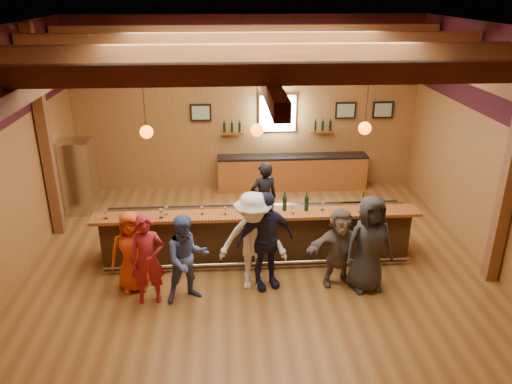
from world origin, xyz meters
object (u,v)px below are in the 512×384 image
(bar_counter, at_px, (257,233))
(stainless_fridge, at_px, (79,177))
(bottle_a, at_px, (285,203))
(customer_navy, at_px, (265,241))
(customer_dark, at_px, (369,244))
(ice_bucket, at_px, (262,207))
(customer_redvest, at_px, (147,260))
(customer_brown, at_px, (339,247))
(bartender, at_px, (264,199))
(customer_orange, at_px, (132,251))
(customer_denim, at_px, (187,259))
(customer_white, at_px, (253,241))
(back_bar_cabinet, at_px, (292,172))

(bar_counter, xyz_separation_m, stainless_fridge, (-4.12, 2.45, 0.38))
(bar_counter, height_order, bottle_a, bottle_a)
(customer_navy, bearing_deg, customer_dark, -24.71)
(customer_dark, height_order, ice_bucket, customer_dark)
(customer_redvest, bearing_deg, customer_brown, 0.32)
(customer_redvest, xyz_separation_m, customer_dark, (3.88, 0.16, 0.09))
(customer_navy, distance_m, bartender, 2.06)
(ice_bucket, relative_size, bottle_a, 0.66)
(customer_orange, distance_m, customer_navy, 2.39)
(customer_redvest, bearing_deg, customer_denim, -4.11)
(customer_navy, bearing_deg, bar_counter, 74.51)
(customer_white, bearing_deg, customer_redvest, -164.96)
(customer_dark, relative_size, bartender, 1.07)
(back_bar_cabinet, bearing_deg, customer_orange, -127.15)
(customer_denim, distance_m, bartender, 2.82)
(customer_navy, height_order, customer_brown, customer_navy)
(customer_redvest, height_order, customer_denim, customer_redvest)
(bar_counter, xyz_separation_m, customer_brown, (1.42, -1.11, 0.23))
(customer_redvest, relative_size, customer_navy, 0.88)
(back_bar_cabinet, bearing_deg, customer_white, -105.80)
(customer_orange, xyz_separation_m, customer_redvest, (0.34, -0.41, 0.06))
(customer_orange, bearing_deg, customer_brown, -8.36)
(back_bar_cabinet, height_order, bartender, bartender)
(stainless_fridge, bearing_deg, customer_dark, -31.98)
(stainless_fridge, bearing_deg, customer_redvest, -61.33)
(customer_dark, bearing_deg, customer_denim, 174.51)
(bar_counter, bearing_deg, customer_white, -97.51)
(customer_orange, height_order, customer_redvest, customer_redvest)
(bartender, bearing_deg, customer_navy, 69.47)
(stainless_fridge, relative_size, ice_bucket, 7.17)
(bar_counter, relative_size, customer_brown, 4.16)
(customer_brown, xyz_separation_m, bartender, (-1.21, 2.05, 0.09))
(customer_navy, bearing_deg, stainless_fridge, 120.69)
(customer_redvest, distance_m, ice_bucket, 2.36)
(bottle_a, bearing_deg, customer_navy, -116.60)
(customer_orange, xyz_separation_m, customer_navy, (2.38, -0.07, 0.17))
(customer_redvest, xyz_separation_m, customer_navy, (2.04, 0.34, 0.11))
(bar_counter, distance_m, back_bar_cabinet, 3.76)
(customer_navy, bearing_deg, customer_denim, 174.59)
(bar_counter, distance_m, customer_redvest, 2.48)
(bar_counter, bearing_deg, back_bar_cabinet, 71.66)
(customer_white, xyz_separation_m, customer_navy, (0.22, 0.03, -0.01))
(customer_white, bearing_deg, customer_brown, 6.23)
(stainless_fridge, height_order, customer_brown, stainless_fridge)
(bar_counter, relative_size, customer_white, 3.36)
(customer_orange, relative_size, customer_dark, 0.84)
(customer_orange, distance_m, ice_bucket, 2.52)
(stainless_fridge, relative_size, customer_dark, 0.99)
(bar_counter, xyz_separation_m, ice_bucket, (0.06, -0.35, 0.71))
(customer_brown, relative_size, customer_dark, 0.84)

